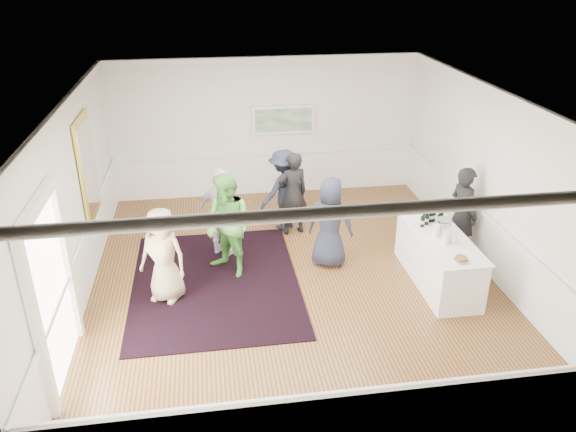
{
  "coord_description": "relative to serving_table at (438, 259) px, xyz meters",
  "views": [
    {
      "loc": [
        -1.35,
        -8.39,
        5.24
      ],
      "look_at": [
        -0.06,
        0.2,
        1.14
      ],
      "focal_mm": 35.0,
      "sensor_mm": 36.0,
      "label": 1
    }
  ],
  "objects": [
    {
      "name": "doorway",
      "position": [
        -5.9,
        -1.45,
        0.97
      ],
      "size": [
        0.1,
        1.78,
        2.56
      ],
      "color": "white",
      "rests_on": "wall_left"
    },
    {
      "name": "wall_left",
      "position": [
        -5.96,
        0.45,
        1.15
      ],
      "size": [
        0.02,
        8.0,
        3.2
      ],
      "primitive_type": "cube",
      "color": "white",
      "rests_on": "floor"
    },
    {
      "name": "ice_bucket",
      "position": [
        0.08,
        0.12,
        0.56
      ],
      "size": [
        0.26,
        0.26,
        0.25
      ],
      "primitive_type": "cylinder",
      "color": "silver",
      "rests_on": "serving_table"
    },
    {
      "name": "guest_dark_b",
      "position": [
        -2.18,
        2.25,
        0.41
      ],
      "size": [
        0.71,
        0.56,
        1.73
      ],
      "primitive_type": "imported",
      "rotation": [
        0.0,
        0.0,
        3.39
      ],
      "color": "black",
      "rests_on": "floor"
    },
    {
      "name": "mirror",
      "position": [
        -5.91,
        1.75,
        1.35
      ],
      "size": [
        0.05,
        1.25,
        1.85
      ],
      "color": "yellow",
      "rests_on": "wall_left"
    },
    {
      "name": "ceiling",
      "position": [
        -2.46,
        0.45,
        2.75
      ],
      "size": [
        7.0,
        8.0,
        0.02
      ],
      "primitive_type": "cube",
      "color": "white",
      "rests_on": "wall_back"
    },
    {
      "name": "guest_lilac",
      "position": [
        -3.61,
        1.55,
        0.41
      ],
      "size": [
        1.05,
        0.96,
        1.72
      ],
      "primitive_type": "imported",
      "rotation": [
        0.0,
        0.0,
        2.46
      ],
      "color": "silver",
      "rests_on": "floor"
    },
    {
      "name": "area_rug",
      "position": [
        -3.82,
        0.53,
        -0.44
      ],
      "size": [
        2.86,
        3.75,
        0.02
      ],
      "primitive_type": "cube",
      "rotation": [
        0.0,
        0.0,
        0.0
      ],
      "color": "black",
      "rests_on": "floor"
    },
    {
      "name": "bartender",
      "position": [
        0.74,
        0.79,
        0.45
      ],
      "size": [
        0.59,
        0.75,
        1.8
      ],
      "primitive_type": "imported",
      "rotation": [
        0.0,
        0.0,
        1.84
      ],
      "color": "black",
      "rests_on": "floor"
    },
    {
      "name": "serving_table",
      "position": [
        0.0,
        0.0,
        0.0
      ],
      "size": [
        0.84,
        2.21,
        0.89
      ],
      "color": "white",
      "rests_on": "floor"
    },
    {
      "name": "wine_bottles",
      "position": [
        0.01,
        0.48,
        0.6
      ],
      "size": [
        0.45,
        0.25,
        0.31
      ],
      "color": "black",
      "rests_on": "serving_table"
    },
    {
      "name": "floor",
      "position": [
        -2.46,
        0.45,
        -0.45
      ],
      "size": [
        8.0,
        8.0,
        0.0
      ],
      "primitive_type": "plane",
      "color": "brown",
      "rests_on": "ground"
    },
    {
      "name": "juice_pitchers",
      "position": [
        -0.02,
        -0.19,
        0.56
      ],
      "size": [
        0.31,
        0.39,
        0.24
      ],
      "color": "#8FC044",
      "rests_on": "serving_table"
    },
    {
      "name": "guest_dark_a",
      "position": [
        -2.32,
        2.54,
        0.39
      ],
      "size": [
        1.26,
        1.09,
        1.69
      ],
      "primitive_type": "imported",
      "rotation": [
        0.0,
        0.0,
        3.66
      ],
      "color": "#222739",
      "rests_on": "floor"
    },
    {
      "name": "wall_back",
      "position": [
        -2.46,
        4.45,
        1.15
      ],
      "size": [
        7.0,
        0.02,
        3.2
      ],
      "primitive_type": "cube",
      "color": "white",
      "rests_on": "floor"
    },
    {
      "name": "landscape_painting",
      "position": [
        -2.06,
        4.39,
        1.33
      ],
      "size": [
        1.44,
        0.06,
        0.66
      ],
      "color": "white",
      "rests_on": "wall_back"
    },
    {
      "name": "wainscoting",
      "position": [
        -2.46,
        0.45,
        0.05
      ],
      "size": [
        7.0,
        8.0,
        1.0
      ],
      "primitive_type": null,
      "color": "white",
      "rests_on": "floor"
    },
    {
      "name": "guest_navy",
      "position": [
        -1.72,
        0.89,
        0.39
      ],
      "size": [
        0.96,
        0.8,
        1.68
      ],
      "primitive_type": "imported",
      "rotation": [
        0.0,
        0.0,
        2.76
      ],
      "color": "#222739",
      "rests_on": "floor"
    },
    {
      "name": "wall_right",
      "position": [
        1.04,
        0.45,
        1.15
      ],
      "size": [
        0.02,
        8.0,
        3.2
      ],
      "primitive_type": "cube",
      "color": "white",
      "rests_on": "floor"
    },
    {
      "name": "wall_front",
      "position": [
        -2.46,
        -3.55,
        1.15
      ],
      "size": [
        7.0,
        0.02,
        3.2
      ],
      "primitive_type": "cube",
      "color": "white",
      "rests_on": "floor"
    },
    {
      "name": "guest_green",
      "position": [
        -3.54,
        0.83,
        0.48
      ],
      "size": [
        1.13,
        1.15,
        1.87
      ],
      "primitive_type": "imported",
      "rotation": [
        0.0,
        0.0,
        -0.84
      ],
      "color": "#57AE45",
      "rests_on": "floor"
    },
    {
      "name": "nut_bowl",
      "position": [
        -0.04,
        -0.87,
        0.48
      ],
      "size": [
        0.23,
        0.23,
        0.08
      ],
      "color": "white",
      "rests_on": "serving_table"
    },
    {
      "name": "guest_tan",
      "position": [
        -4.63,
        0.17,
        0.36
      ],
      "size": [
        0.94,
        0.81,
        1.63
      ],
      "primitive_type": "imported",
      "rotation": [
        0.0,
        0.0,
        -0.45
      ],
      "color": "tan",
      "rests_on": "floor"
    }
  ]
}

